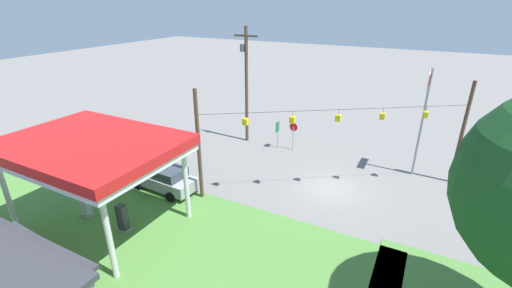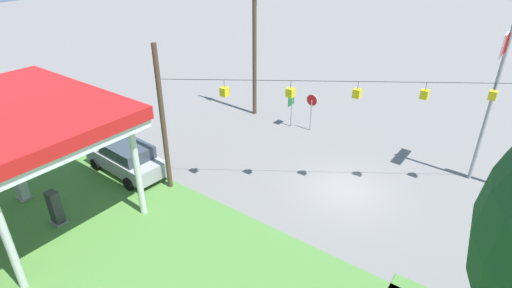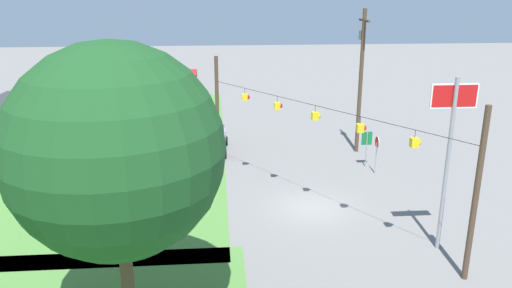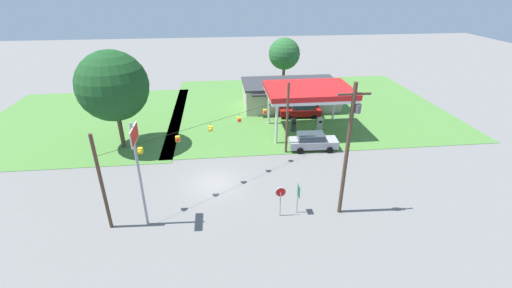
% 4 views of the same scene
% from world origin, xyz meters
% --- Properties ---
extents(ground_plane, '(160.00, 160.00, 0.00)m').
position_xyz_m(ground_plane, '(0.00, 0.00, 0.00)').
color(ground_plane, slate).
extents(grass_verge_station_corner, '(36.00, 28.00, 0.04)m').
position_xyz_m(grass_verge_station_corner, '(12.64, 18.58, 0.02)').
color(grass_verge_station_corner, '#4C7F38').
rests_on(grass_verge_station_corner, ground).
extents(grass_verge_opposite_corner, '(24.00, 24.00, 0.04)m').
position_xyz_m(grass_verge_opposite_corner, '(-16.00, 16.00, 0.02)').
color(grass_verge_opposite_corner, '#4C7F38').
rests_on(grass_verge_opposite_corner, ground).
extents(gas_station_canopy, '(9.39, 6.87, 5.26)m').
position_xyz_m(gas_station_canopy, '(10.64, 9.96, 4.76)').
color(gas_station_canopy, silver).
rests_on(gas_station_canopy, ground).
extents(gas_station_store, '(12.85, 7.44, 3.44)m').
position_xyz_m(gas_station_store, '(10.44, 18.56, 1.73)').
color(gas_station_store, '#B2A893').
rests_on(gas_station_store, ground).
extents(fuel_pump_near, '(0.71, 0.56, 1.64)m').
position_xyz_m(fuel_pump_near, '(9.09, 9.96, 0.78)').
color(fuel_pump_near, gray).
rests_on(fuel_pump_near, ground).
extents(fuel_pump_far, '(0.71, 0.56, 1.64)m').
position_xyz_m(fuel_pump_far, '(12.19, 9.96, 0.78)').
color(fuel_pump_far, gray).
rests_on(fuel_pump_far, ground).
extents(car_at_pumps_front, '(4.98, 2.30, 1.77)m').
position_xyz_m(car_at_pumps_front, '(10.14, 5.41, 0.92)').
color(car_at_pumps_front, '#9E9EA3').
rests_on(car_at_pumps_front, ground).
extents(car_at_pumps_rear, '(5.24, 2.34, 1.76)m').
position_xyz_m(car_at_pumps_rear, '(11.00, 14.52, 0.91)').
color(car_at_pumps_rear, '#AD1414').
rests_on(car_at_pumps_rear, ground).
extents(stop_sign_roadside, '(0.80, 0.08, 2.50)m').
position_xyz_m(stop_sign_roadside, '(4.91, -5.05, 1.81)').
color(stop_sign_roadside, '#99999E').
rests_on(stop_sign_roadside, ground).
extents(stop_sign_overhead, '(0.22, 2.06, 7.94)m').
position_xyz_m(stop_sign_overhead, '(-4.70, -4.96, 5.54)').
color(stop_sign_overhead, gray).
rests_on(stop_sign_overhead, ground).
extents(route_sign, '(0.10, 0.70, 2.40)m').
position_xyz_m(route_sign, '(6.28, -4.81, 1.71)').
color(route_sign, gray).
rests_on(route_sign, ground).
extents(utility_pole_main, '(2.20, 0.44, 10.13)m').
position_xyz_m(utility_pole_main, '(9.53, -5.09, 5.66)').
color(utility_pole_main, '#4C3828').
rests_on(utility_pole_main, ground).
extents(signal_span_gantry, '(14.83, 10.24, 7.32)m').
position_xyz_m(signal_span_gantry, '(-0.00, -0.02, 4.09)').
color(signal_span_gantry, '#4C3828').
rests_on(signal_span_gantry, ground).
extents(tree_behind_station, '(4.79, 4.79, 7.95)m').
position_xyz_m(tree_behind_station, '(10.99, 26.67, 5.53)').
color(tree_behind_station, '#4C3828').
rests_on(tree_behind_station, ground).
extents(tree_west_verge, '(6.91, 6.91, 10.04)m').
position_xyz_m(tree_west_verge, '(-9.42, 8.20, 6.58)').
color(tree_west_verge, '#4C3828').
rests_on(tree_west_verge, ground).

